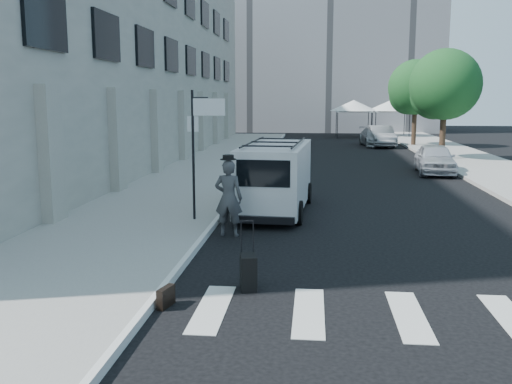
% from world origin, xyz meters
% --- Properties ---
extents(ground, '(120.00, 120.00, 0.00)m').
position_xyz_m(ground, '(0.00, 0.00, 0.00)').
color(ground, black).
rests_on(ground, ground).
extents(sidewalk_left, '(4.50, 48.00, 0.15)m').
position_xyz_m(sidewalk_left, '(-4.25, 16.00, 0.07)').
color(sidewalk_left, gray).
rests_on(sidewalk_left, ground).
extents(sidewalk_right, '(4.00, 56.00, 0.15)m').
position_xyz_m(sidewalk_right, '(9.00, 20.00, 0.07)').
color(sidewalk_right, gray).
rests_on(sidewalk_right, ground).
extents(building_left, '(10.00, 44.00, 12.00)m').
position_xyz_m(building_left, '(-11.50, 18.00, 6.00)').
color(building_left, gray).
rests_on(building_left, ground).
extents(building_far, '(22.00, 12.00, 25.00)m').
position_xyz_m(building_far, '(2.00, 50.00, 12.50)').
color(building_far, slate).
rests_on(building_far, ground).
extents(sign_pole, '(1.03, 0.07, 3.50)m').
position_xyz_m(sign_pole, '(-2.36, 3.20, 2.65)').
color(sign_pole, black).
rests_on(sign_pole, sidewalk_left).
extents(tree_near, '(3.80, 3.83, 6.03)m').
position_xyz_m(tree_near, '(7.50, 20.15, 3.97)').
color(tree_near, black).
rests_on(tree_near, ground).
extents(tree_far, '(3.80, 3.83, 6.03)m').
position_xyz_m(tree_far, '(7.50, 29.15, 3.97)').
color(tree_far, black).
rests_on(tree_far, ground).
extents(tent_left, '(4.00, 4.00, 3.20)m').
position_xyz_m(tent_left, '(4.00, 38.00, 2.71)').
color(tent_left, black).
rests_on(tent_left, ground).
extents(tent_right, '(4.00, 4.00, 3.20)m').
position_xyz_m(tent_right, '(7.20, 38.50, 2.71)').
color(tent_right, black).
rests_on(tent_right, ground).
extents(businessman, '(0.74, 0.52, 1.93)m').
position_xyz_m(businessman, '(-1.46, 2.00, 0.97)').
color(businessman, '#3E3E41').
rests_on(businessman, ground).
extents(briefcase, '(0.23, 0.46, 0.34)m').
position_xyz_m(briefcase, '(-1.78, -3.00, 0.17)').
color(briefcase, black).
rests_on(briefcase, ground).
extents(suitcase, '(0.37, 0.50, 1.25)m').
position_xyz_m(suitcase, '(-0.51, -2.00, 0.33)').
color(suitcase, black).
rests_on(suitcase, ground).
extents(cargo_van, '(2.18, 5.51, 2.06)m').
position_xyz_m(cargo_van, '(-0.49, 5.27, 1.08)').
color(cargo_van, silver).
rests_on(cargo_van, ground).
extents(parked_car_a, '(1.92, 4.13, 1.37)m').
position_xyz_m(parked_car_a, '(6.15, 14.66, 0.68)').
color(parked_car_a, '#B4B6BD').
rests_on(parked_car_a, ground).
extents(parked_car_b, '(1.88, 4.55, 1.46)m').
position_xyz_m(parked_car_b, '(5.31, 28.96, 0.73)').
color(parked_car_b, slate).
rests_on(parked_car_b, ground).
extents(parked_car_c, '(2.22, 4.71, 1.33)m').
position_xyz_m(parked_car_c, '(5.00, 29.35, 0.66)').
color(parked_car_c, gray).
rests_on(parked_car_c, ground).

